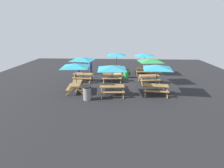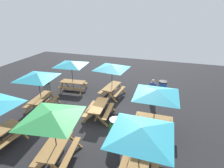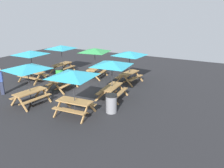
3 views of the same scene
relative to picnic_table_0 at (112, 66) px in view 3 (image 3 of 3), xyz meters
name	(u,v)px [view 3 (image 3 of 3)]	position (x,y,z in m)	size (l,w,h in m)	color
ground_plane	(67,89)	(0.01, 3.47, -1.99)	(26.65, 26.65, 0.00)	#232326
picnic_table_0	(112,66)	(0.00, 0.00, 0.00)	(2.82, 2.82, 2.34)	#A87A44
picnic_table_1	(27,70)	(-2.92, 3.58, 0.00)	(2.81, 2.81, 2.34)	#A87A44
picnic_table_2	(95,52)	(3.20, 3.24, 0.00)	(2.80, 2.80, 2.34)	#A87A44
picnic_table_3	(73,77)	(-2.81, 0.59, 0.00)	(2.82, 2.82, 2.34)	#A87A44
picnic_table_4	(31,55)	(0.14, 6.73, 0.00)	(2.83, 2.83, 2.34)	#A87A44
picnic_table_5	(61,49)	(3.12, 6.49, 0.00)	(2.83, 2.83, 2.34)	#A87A44
picnic_table_6	(130,56)	(3.28, 0.36, 0.00)	(2.81, 2.81, 2.34)	#A87A44
picnic_table_7	(62,81)	(-0.20, 3.68, -1.43)	(1.88, 1.63, 0.81)	#A87A44
trash_bin_green	(60,74)	(1.16, 5.06, -1.49)	(0.59, 0.59, 0.98)	green
trash_bin_gray	(111,103)	(-1.70, -0.89, -1.49)	(0.59, 0.59, 0.98)	gray
person_standing	(1,81)	(-2.69, 6.36, -1.10)	(0.41, 0.41, 1.67)	#2D334C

